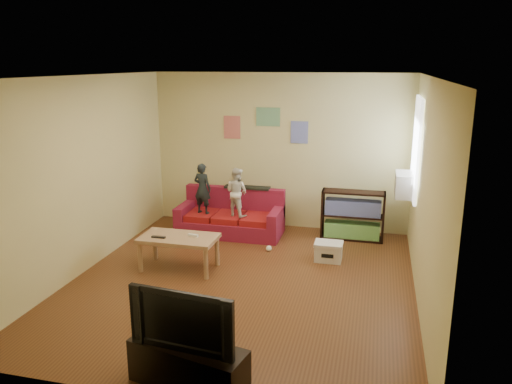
% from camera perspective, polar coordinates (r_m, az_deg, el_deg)
% --- Properties ---
extents(room_shell, '(4.52, 5.02, 2.72)m').
position_cam_1_polar(room_shell, '(6.37, -1.72, 0.84)').
color(room_shell, brown).
rests_on(room_shell, ground).
extents(sofa, '(1.77, 0.81, 0.78)m').
position_cam_1_polar(sofa, '(8.60, -2.85, -3.01)').
color(sofa, maroon).
rests_on(sofa, ground).
extents(child_a, '(0.35, 0.27, 0.86)m').
position_cam_1_polar(child_a, '(8.44, -6.14, 0.40)').
color(child_a, black).
rests_on(child_a, sofa).
extents(child_b, '(0.49, 0.44, 0.82)m').
position_cam_1_polar(child_b, '(8.27, -2.22, 0.01)').
color(child_b, silver).
rests_on(child_b, sofa).
extents(coffee_table, '(1.08, 0.59, 0.49)m').
position_cam_1_polar(coffee_table, '(7.16, -8.83, -5.56)').
color(coffee_table, tan).
rests_on(coffee_table, ground).
extents(remote, '(0.20, 0.05, 0.02)m').
position_cam_1_polar(remote, '(7.13, -11.09, -5.07)').
color(remote, black).
rests_on(remote, coffee_table).
extents(game_controller, '(0.16, 0.06, 0.03)m').
position_cam_1_polar(game_controller, '(7.10, -7.20, -4.93)').
color(game_controller, white).
rests_on(game_controller, coffee_table).
extents(bookshelf, '(1.02, 0.31, 0.82)m').
position_cam_1_polar(bookshelf, '(8.42, 10.96, -2.91)').
color(bookshelf, black).
rests_on(bookshelf, ground).
extents(window, '(0.04, 1.08, 1.48)m').
position_cam_1_polar(window, '(7.72, 17.84, 4.79)').
color(window, white).
rests_on(window, room_shell).
extents(ac_unit, '(0.28, 0.55, 0.35)m').
position_cam_1_polar(ac_unit, '(7.83, 16.65, 0.81)').
color(ac_unit, '#B7B2A3').
rests_on(ac_unit, window).
extents(artwork_left, '(0.30, 0.01, 0.40)m').
position_cam_1_polar(artwork_left, '(8.88, -2.76, 7.40)').
color(artwork_left, '#D87266').
rests_on(artwork_left, room_shell).
extents(artwork_center, '(0.42, 0.01, 0.32)m').
position_cam_1_polar(artwork_center, '(8.69, 1.39, 8.58)').
color(artwork_center, '#72B27F').
rests_on(artwork_center, room_shell).
extents(artwork_right, '(0.30, 0.01, 0.38)m').
position_cam_1_polar(artwork_right, '(8.62, 4.97, 6.81)').
color(artwork_right, '#727FCC').
rests_on(artwork_right, room_shell).
extents(file_box, '(0.41, 0.31, 0.28)m').
position_cam_1_polar(file_box, '(7.53, 8.28, -6.72)').
color(file_box, silver).
rests_on(file_box, ground).
extents(tv_stand, '(1.15, 0.60, 0.41)m').
position_cam_1_polar(tv_stand, '(4.82, -7.74, -19.06)').
color(tv_stand, black).
rests_on(tv_stand, ground).
extents(television, '(1.00, 0.24, 0.57)m').
position_cam_1_polar(television, '(4.56, -7.96, -13.93)').
color(television, black).
rests_on(television, tv_stand).
extents(tissue, '(0.10, 0.10, 0.09)m').
position_cam_1_polar(tissue, '(7.84, 1.48, -6.47)').
color(tissue, white).
rests_on(tissue, ground).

